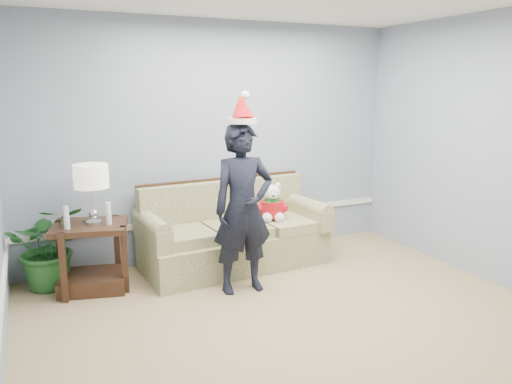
{
  "coord_description": "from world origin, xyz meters",
  "views": [
    {
      "loc": [
        -1.97,
        -2.89,
        1.97
      ],
      "look_at": [
        0.07,
        1.55,
        0.93
      ],
      "focal_mm": 35.0,
      "sensor_mm": 36.0,
      "label": 1
    }
  ],
  "objects_px": {
    "sofa": "(233,236)",
    "teddy_bear": "(273,206)",
    "table_lamp": "(91,179)",
    "side_table": "(92,264)",
    "houseplant": "(49,246)",
    "man": "(243,209)"
  },
  "relations": [
    {
      "from": "sofa",
      "to": "teddy_bear",
      "type": "height_order",
      "value": "sofa"
    },
    {
      "from": "sofa",
      "to": "table_lamp",
      "type": "relative_size",
      "value": 3.55
    },
    {
      "from": "side_table",
      "to": "table_lamp",
      "type": "distance_m",
      "value": 0.85
    },
    {
      "from": "houseplant",
      "to": "teddy_bear",
      "type": "relative_size",
      "value": 1.96
    },
    {
      "from": "houseplant",
      "to": "man",
      "type": "distance_m",
      "value": 1.96
    },
    {
      "from": "sofa",
      "to": "houseplant",
      "type": "distance_m",
      "value": 1.9
    },
    {
      "from": "teddy_bear",
      "to": "table_lamp",
      "type": "bearing_deg",
      "value": -160.04
    },
    {
      "from": "teddy_bear",
      "to": "man",
      "type": "bearing_deg",
      "value": -115.54
    },
    {
      "from": "houseplant",
      "to": "teddy_bear",
      "type": "height_order",
      "value": "teddy_bear"
    },
    {
      "from": "sofa",
      "to": "side_table",
      "type": "relative_size",
      "value": 2.55
    },
    {
      "from": "houseplant",
      "to": "teddy_bear",
      "type": "distance_m",
      "value": 2.36
    },
    {
      "from": "table_lamp",
      "to": "teddy_bear",
      "type": "relative_size",
      "value": 1.34
    },
    {
      "from": "side_table",
      "to": "teddy_bear",
      "type": "height_order",
      "value": "teddy_bear"
    },
    {
      "from": "side_table",
      "to": "table_lamp",
      "type": "xyz_separation_m",
      "value": [
        0.04,
        -0.03,
        0.85
      ]
    },
    {
      "from": "sofa",
      "to": "side_table",
      "type": "bearing_deg",
      "value": 178.99
    },
    {
      "from": "man",
      "to": "teddy_bear",
      "type": "height_order",
      "value": "man"
    },
    {
      "from": "side_table",
      "to": "houseplant",
      "type": "height_order",
      "value": "houseplant"
    },
    {
      "from": "houseplant",
      "to": "side_table",
      "type": "bearing_deg",
      "value": -31.84
    },
    {
      "from": "sofa",
      "to": "teddy_bear",
      "type": "relative_size",
      "value": 4.76
    },
    {
      "from": "sofa",
      "to": "man",
      "type": "xyz_separation_m",
      "value": [
        -0.18,
        -0.71,
        0.49
      ]
    },
    {
      "from": "side_table",
      "to": "table_lamp",
      "type": "bearing_deg",
      "value": -31.3
    },
    {
      "from": "side_table",
      "to": "teddy_bear",
      "type": "relative_size",
      "value": 1.86
    }
  ]
}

